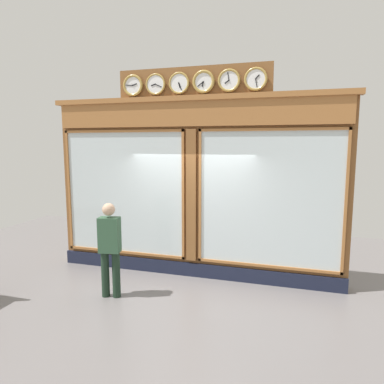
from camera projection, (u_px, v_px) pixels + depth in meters
The scene contains 3 objects.
ground_plane at pixel (131, 353), 4.49m from camera, with size 14.00×14.00×0.00m, color slate.
shop_facade at pixel (194, 186), 7.01m from camera, with size 6.05×0.42×4.17m.
pedestrian at pixel (110, 246), 6.05m from camera, with size 0.39×0.28×1.69m.
Camera 1 is at (-1.96, 6.56, 2.70)m, focal length 32.37 mm.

